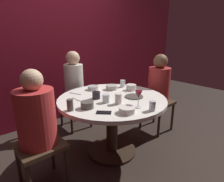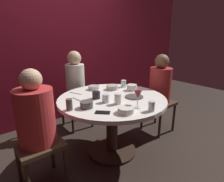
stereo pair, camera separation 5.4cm
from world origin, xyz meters
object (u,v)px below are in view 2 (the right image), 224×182
object	(u,v)px
candle_holder	(96,95)
cup_by_right_diner	(124,84)
seated_diner_right	(160,85)
cup_center_front	(69,105)
cup_by_left_diner	(106,98)
cup_far_edge	(118,99)
cell_phone	(103,112)
seated_diner_left	(36,118)
bowl_small_white	(132,87)
seated_diner_back	(75,82)
cup_near_candle	(152,106)
wine_glass	(138,96)
bowl_salad_center	(86,105)
dining_table	(112,110)
bowl_serving_large	(94,88)
bowl_rice_portion	(126,110)
bowl_sauce_side	(112,87)
dinner_plate	(134,97)

from	to	relation	value
candle_holder	cup_by_right_diner	size ratio (longest dim) A/B	1.05
seated_diner_right	candle_holder	bearing A→B (deg)	-4.82
cup_by_right_diner	cup_center_front	distance (m)	1.01
cup_by_left_diner	cup_far_edge	world-z (taller)	cup_far_edge
cup_by_left_diner	cup_by_right_diner	size ratio (longest dim) A/B	0.90
cell_phone	seated_diner_right	bearing A→B (deg)	147.67
seated_diner_left	bowl_small_white	bearing A→B (deg)	3.30
seated_diner_back	cup_by_left_diner	distance (m)	0.98
seated_diner_right	candle_holder	xyz separation A→B (m)	(-1.06, 0.09, 0.04)
cup_near_candle	cup_by_left_diner	world-z (taller)	cup_near_candle
wine_glass	cup_by_right_diner	world-z (taller)	wine_glass
wine_glass	bowl_small_white	world-z (taller)	wine_glass
candle_holder	cup_far_edge	distance (m)	0.30
wine_glass	bowl_salad_center	bearing A→B (deg)	141.23
dining_table	cup_far_edge	size ratio (longest dim) A/B	11.30
seated_diner_left	bowl_serving_large	distance (m)	0.99
cup_by_right_diner	dining_table	bearing A→B (deg)	-148.19
bowl_rice_portion	cup_by_right_diner	distance (m)	0.90
seated_diner_back	cup_far_edge	distance (m)	1.09
bowl_serving_large	cup_by_left_diner	size ratio (longest dim) A/B	1.59
dining_table	cup_near_candle	distance (m)	0.59
dining_table	cup_near_candle	xyz separation A→B (m)	(0.05, -0.55, 0.21)
cup_far_edge	cup_by_left_diner	bearing A→B (deg)	123.12
cup_center_front	cup_far_edge	xyz separation A→B (m)	(0.48, -0.16, -0.00)
wine_glass	cup_by_left_diner	bearing A→B (deg)	115.12
cup_center_front	cup_far_edge	distance (m)	0.51
seated_diner_back	cup_by_left_diner	world-z (taller)	seated_diner_back
cup_by_left_diner	cup_by_right_diner	bearing A→B (deg)	30.74
dining_table	seated_diner_right	world-z (taller)	seated_diner_right
bowl_rice_portion	cup_far_edge	distance (m)	0.25
cup_center_front	seated_diner_left	bearing A→B (deg)	174.04
bowl_serving_large	bowl_salad_center	world-z (taller)	bowl_salad_center
bowl_serving_large	bowl_sauce_side	size ratio (longest dim) A/B	0.92
dining_table	cup_by_left_diner	distance (m)	0.27
cell_phone	bowl_salad_center	size ratio (longest dim) A/B	1.07
bowl_salad_center	bowl_small_white	world-z (taller)	bowl_small_white
bowl_rice_portion	bowl_sauce_side	bearing A→B (deg)	60.41
bowl_serving_large	cup_far_edge	world-z (taller)	cup_far_edge
candle_holder	dining_table	bearing A→B (deg)	-29.07
bowl_sauce_side	cup_by_right_diner	xyz separation A→B (m)	(0.20, -0.01, 0.02)
wine_glass	dinner_plate	distance (m)	0.35
cup_near_candle	bowl_small_white	bearing A→B (deg)	60.60
bowl_small_white	cup_by_left_diner	xyz separation A→B (m)	(-0.55, -0.15, 0.01)
seated_diner_right	wine_glass	world-z (taller)	seated_diner_right
dining_table	bowl_salad_center	bearing A→B (deg)	-167.76
seated_diner_back	seated_diner_right	world-z (taller)	seated_diner_back
dinner_plate	seated_diner_back	bearing A→B (deg)	101.37
dining_table	cup_far_edge	bearing A→B (deg)	-111.53
wine_glass	cell_phone	world-z (taller)	wine_glass
cell_phone	bowl_rice_portion	distance (m)	0.22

